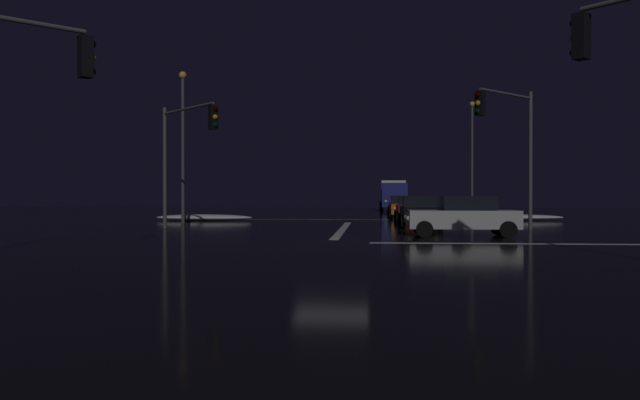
{
  "coord_description": "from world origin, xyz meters",
  "views": [
    {
      "loc": [
        1.34,
        -20.92,
        1.6
      ],
      "look_at": [
        -1.38,
        11.97,
        1.35
      ],
      "focal_mm": 34.81,
      "sensor_mm": 36.0,
      "label": 1
    }
  ],
  "objects_px": {
    "sedan_silver_crossing": "(464,216)",
    "traffic_signal_nw": "(185,141)",
    "sedan_blue": "(400,204)",
    "box_truck": "(393,194)",
    "traffic_signal_ne": "(510,133)",
    "sedan_black": "(419,211)",
    "streetlamp_right_far": "(472,150)",
    "streetlamp_left_near": "(183,135)",
    "sedan_gray": "(401,205)",
    "sedan_red": "(412,209)",
    "sedan_orange": "(403,207)"
  },
  "relations": [
    {
      "from": "sedan_black",
      "to": "sedan_red",
      "type": "height_order",
      "value": "same"
    },
    {
      "from": "sedan_gray",
      "to": "traffic_signal_nw",
      "type": "distance_m",
      "value": 24.08
    },
    {
      "from": "sedan_gray",
      "to": "box_truck",
      "type": "distance_m",
      "value": 13.59
    },
    {
      "from": "sedan_black",
      "to": "sedan_blue",
      "type": "distance_m",
      "value": 23.63
    },
    {
      "from": "sedan_silver_crossing",
      "to": "streetlamp_right_far",
      "type": "distance_m",
      "value": 27.14
    },
    {
      "from": "sedan_gray",
      "to": "sedan_silver_crossing",
      "type": "height_order",
      "value": "same"
    },
    {
      "from": "sedan_blue",
      "to": "sedan_gray",
      "type": "bearing_deg",
      "value": -91.74
    },
    {
      "from": "sedan_red",
      "to": "sedan_gray",
      "type": "bearing_deg",
      "value": 90.55
    },
    {
      "from": "box_truck",
      "to": "traffic_signal_nw",
      "type": "height_order",
      "value": "traffic_signal_nw"
    },
    {
      "from": "sedan_blue",
      "to": "traffic_signal_ne",
      "type": "distance_m",
      "value": 27.46
    },
    {
      "from": "sedan_gray",
      "to": "traffic_signal_ne",
      "type": "bearing_deg",
      "value": -79.41
    },
    {
      "from": "sedan_gray",
      "to": "box_truck",
      "type": "xyz_separation_m",
      "value": [
        -0.12,
        13.55,
        0.91
      ]
    },
    {
      "from": "sedan_black",
      "to": "sedan_blue",
      "type": "height_order",
      "value": "same"
    },
    {
      "from": "traffic_signal_ne",
      "to": "sedan_black",
      "type": "bearing_deg",
      "value": 138.8
    },
    {
      "from": "sedan_black",
      "to": "sedan_orange",
      "type": "distance_m",
      "value": 11.55
    },
    {
      "from": "sedan_orange",
      "to": "traffic_signal_nw",
      "type": "relative_size",
      "value": 0.73
    },
    {
      "from": "sedan_orange",
      "to": "sedan_blue",
      "type": "relative_size",
      "value": 1.0
    },
    {
      "from": "sedan_gray",
      "to": "traffic_signal_nw",
      "type": "bearing_deg",
      "value": -117.48
    },
    {
      "from": "box_truck",
      "to": "traffic_signal_nw",
      "type": "distance_m",
      "value": 36.47
    },
    {
      "from": "sedan_red",
      "to": "traffic_signal_ne",
      "type": "xyz_separation_m",
      "value": [
        3.79,
        -9.09,
        3.63
      ]
    },
    {
      "from": "sedan_silver_crossing",
      "to": "traffic_signal_nw",
      "type": "distance_m",
      "value": 13.24
    },
    {
      "from": "sedan_gray",
      "to": "box_truck",
      "type": "bearing_deg",
      "value": 90.49
    },
    {
      "from": "sedan_silver_crossing",
      "to": "streetlamp_left_near",
      "type": "relative_size",
      "value": 0.5
    },
    {
      "from": "sedan_gray",
      "to": "streetlamp_right_far",
      "type": "distance_m",
      "value": 7.47
    },
    {
      "from": "streetlamp_left_near",
      "to": "box_truck",
      "type": "bearing_deg",
      "value": 65.09
    },
    {
      "from": "sedan_black",
      "to": "sedan_gray",
      "type": "distance_m",
      "value": 17.57
    },
    {
      "from": "streetlamp_right_far",
      "to": "sedan_blue",
      "type": "bearing_deg",
      "value": 140.7
    },
    {
      "from": "traffic_signal_ne",
      "to": "traffic_signal_nw",
      "type": "relative_size",
      "value": 1.09
    },
    {
      "from": "traffic_signal_nw",
      "to": "streetlamp_left_near",
      "type": "xyz_separation_m",
      "value": [
        -2.15,
        6.65,
        0.93
      ]
    },
    {
      "from": "traffic_signal_nw",
      "to": "streetlamp_right_far",
      "type": "xyz_separation_m",
      "value": [
        16.79,
        22.65,
        1.16
      ]
    },
    {
      "from": "sedan_red",
      "to": "sedan_gray",
      "type": "relative_size",
      "value": 1.0
    },
    {
      "from": "streetlamp_left_near",
      "to": "streetlamp_right_far",
      "type": "relative_size",
      "value": 0.95
    },
    {
      "from": "sedan_black",
      "to": "sedan_orange",
      "type": "relative_size",
      "value": 1.0
    },
    {
      "from": "sedan_silver_crossing",
      "to": "traffic_signal_nw",
      "type": "bearing_deg",
      "value": 163.05
    },
    {
      "from": "sedan_blue",
      "to": "box_truck",
      "type": "distance_m",
      "value": 7.55
    },
    {
      "from": "sedan_red",
      "to": "traffic_signal_ne",
      "type": "relative_size",
      "value": 0.67
    },
    {
      "from": "box_truck",
      "to": "traffic_signal_ne",
      "type": "distance_m",
      "value": 34.8
    },
    {
      "from": "traffic_signal_nw",
      "to": "sedan_silver_crossing",
      "type": "bearing_deg",
      "value": -16.95
    },
    {
      "from": "streetlamp_right_far",
      "to": "sedan_silver_crossing",
      "type": "bearing_deg",
      "value": -99.74
    },
    {
      "from": "sedan_black",
      "to": "sedan_orange",
      "type": "bearing_deg",
      "value": 91.05
    },
    {
      "from": "sedan_blue",
      "to": "streetlamp_right_far",
      "type": "bearing_deg",
      "value": -39.3
    },
    {
      "from": "sedan_black",
      "to": "sedan_blue",
      "type": "bearing_deg",
      "value": 89.79
    },
    {
      "from": "box_truck",
      "to": "traffic_signal_ne",
      "type": "height_order",
      "value": "traffic_signal_ne"
    },
    {
      "from": "sedan_silver_crossing",
      "to": "traffic_signal_nw",
      "type": "relative_size",
      "value": 0.73
    },
    {
      "from": "sedan_orange",
      "to": "sedan_black",
      "type": "bearing_deg",
      "value": -88.95
    },
    {
      "from": "box_truck",
      "to": "traffic_signal_nw",
      "type": "relative_size",
      "value": 1.4
    },
    {
      "from": "sedan_red",
      "to": "sedan_gray",
      "type": "distance_m",
      "value": 11.81
    },
    {
      "from": "streetlamp_right_far",
      "to": "box_truck",
      "type": "bearing_deg",
      "value": 116.06
    },
    {
      "from": "sedan_orange",
      "to": "streetlamp_left_near",
      "type": "relative_size",
      "value": 0.5
    },
    {
      "from": "traffic_signal_ne",
      "to": "sedan_blue",
      "type": "bearing_deg",
      "value": 97.86
    }
  ]
}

